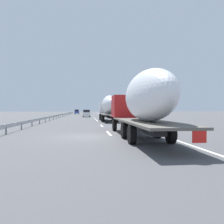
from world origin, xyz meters
name	(u,v)px	position (x,y,z in m)	size (l,w,h in m)	color
ground_plane	(86,117)	(40.00, 0.00, 0.00)	(260.00, 260.00, 0.00)	#4C4C4F
lane_stripe_0	(109,133)	(2.00, -1.80, 0.00)	(3.20, 0.20, 0.01)	white
lane_stripe_1	(102,126)	(10.19, -1.80, 0.00)	(3.20, 0.20, 0.01)	white
lane_stripe_2	(97,121)	(21.31, -1.80, 0.00)	(3.20, 0.20, 0.01)	white
lane_stripe_3	(96,119)	(26.98, -1.80, 0.00)	(3.20, 0.20, 0.01)	white
lane_stripe_4	(94,118)	(35.06, -1.80, 0.00)	(3.20, 0.20, 0.01)	white
lane_stripe_5	(92,116)	(50.69, -1.80, 0.00)	(3.20, 0.20, 0.01)	white
edge_line_right	(106,116)	(45.00, -5.50, 0.00)	(110.00, 0.20, 0.01)	white
truck_lead	(109,107)	(19.96, -3.60, 2.33)	(13.00, 2.55, 4.01)	silver
truck_trailing	(142,101)	(-1.49, -3.60, 2.40)	(14.23, 2.55, 4.15)	#B21919
car_white_van	(86,113)	(40.35, -0.10, 0.91)	(4.46, 1.82, 1.78)	white
car_blue_sedan	(77,112)	(72.79, 3.57, 0.91)	(4.04, 1.72, 1.78)	#28479E
road_sign	(114,108)	(38.87, -6.70, 2.18)	(0.10, 0.90, 3.16)	gray
tree_0	(118,104)	(69.92, -12.28, 3.87)	(2.91, 2.91, 6.16)	#472D19
tree_1	(140,101)	(26.82, -10.40, 3.51)	(3.11, 3.11, 5.46)	#472D19
tree_2	(138,99)	(37.82, -12.51, 4.28)	(3.31, 3.31, 7.15)	#472D19
tree_3	(110,105)	(75.68, -9.59, 3.77)	(2.71, 2.71, 5.97)	#472D19
tree_4	(116,103)	(62.24, -10.46, 4.17)	(3.37, 3.37, 6.47)	#472D19
guardrail_median	(63,114)	(43.00, 6.00, 0.58)	(94.00, 0.10, 0.76)	#9EA0A5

